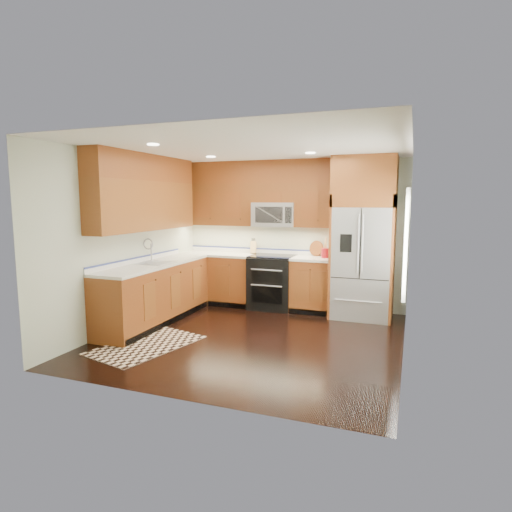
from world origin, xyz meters
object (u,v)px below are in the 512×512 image
(range, at_px, (272,282))
(rug, at_px, (147,345))
(refrigerator, at_px, (363,238))
(utensil_crock, at_px, (325,251))
(knife_block, at_px, (253,247))

(range, height_order, rug, range)
(range, xyz_separation_m, refrigerator, (1.55, -0.04, 0.83))
(rug, xyz_separation_m, utensil_crock, (1.86, 2.52, 1.05))
(knife_block, distance_m, utensil_crock, 1.36)
(refrigerator, xyz_separation_m, knife_block, (-1.99, 0.25, -0.25))
(range, distance_m, knife_block, 0.76)
(refrigerator, distance_m, rug, 3.71)
(range, distance_m, rug, 2.68)
(knife_block, bearing_deg, refrigerator, -7.27)
(refrigerator, bearing_deg, knife_block, 172.73)
(rug, height_order, utensil_crock, utensil_crock)
(range, relative_size, rug, 0.66)
(refrigerator, bearing_deg, rug, -135.92)
(refrigerator, height_order, knife_block, refrigerator)
(range, bearing_deg, refrigerator, -1.40)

